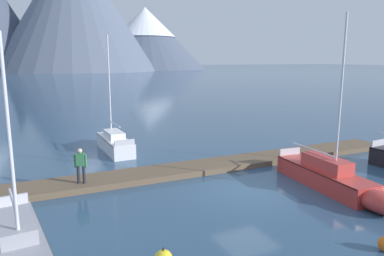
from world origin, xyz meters
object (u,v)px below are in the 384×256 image
sailboat_mid_dock_port (332,178)px  sailboat_nearest_berth (19,252)px  person_on_dock (81,164)px  sailboat_second_berth (113,142)px

sailboat_mid_dock_port → sailboat_nearest_berth: bearing=-175.2°
sailboat_mid_dock_port → person_on_dock: (-10.60, 5.15, 0.67)m
sailboat_second_berth → sailboat_nearest_berth: bearing=-113.7°
sailboat_second_berth → sailboat_mid_dock_port: 14.18m
sailboat_second_berth → sailboat_mid_dock_port: sailboat_mid_dock_port is taller
person_on_dock → sailboat_nearest_berth: bearing=-113.0°
sailboat_nearest_berth → sailboat_mid_dock_port: (13.26, 1.11, -0.02)m
sailboat_nearest_berth → person_on_dock: (2.66, 6.27, 0.64)m
sailboat_second_berth → person_on_dock: sailboat_second_berth is taller
sailboat_nearest_berth → sailboat_mid_dock_port: bearing=4.8°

